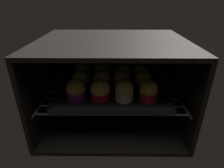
% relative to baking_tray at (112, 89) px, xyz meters
% --- Properties ---
extents(oven_cavity, '(0.59, 0.47, 0.37)m').
position_rel_baking_tray_xyz_m(oven_cavity, '(0.00, 0.06, 0.02)').
color(oven_cavity, black).
rests_on(oven_cavity, ground).
extents(oven_rack, '(0.55, 0.42, 0.01)m').
position_rel_baking_tray_xyz_m(oven_rack, '(0.00, 0.02, -0.01)').
color(oven_rack, '#4C494C').
rests_on(oven_rack, oven_cavity).
extents(baking_tray, '(0.44, 0.35, 0.02)m').
position_rel_baking_tray_xyz_m(baking_tray, '(0.00, 0.00, 0.00)').
color(baking_tray, black).
rests_on(baking_tray, oven_rack).
extents(muffin_row0_col0, '(0.07, 0.07, 0.08)m').
position_rel_baking_tray_xyz_m(muffin_row0_col0, '(-0.14, -0.09, 0.04)').
color(muffin_row0_col0, '#7A238C').
rests_on(muffin_row0_col0, baking_tray).
extents(muffin_row0_col1, '(0.07, 0.07, 0.08)m').
position_rel_baking_tray_xyz_m(muffin_row0_col1, '(-0.04, -0.09, 0.04)').
color(muffin_row0_col1, red).
rests_on(muffin_row0_col1, baking_tray).
extents(muffin_row0_col2, '(0.07, 0.07, 0.08)m').
position_rel_baking_tray_xyz_m(muffin_row0_col2, '(0.05, -0.09, 0.04)').
color(muffin_row0_col2, silver).
rests_on(muffin_row0_col2, baking_tray).
extents(muffin_row0_col3, '(0.07, 0.07, 0.08)m').
position_rel_baking_tray_xyz_m(muffin_row0_col3, '(0.14, -0.09, 0.04)').
color(muffin_row0_col3, red).
rests_on(muffin_row0_col3, baking_tray).
extents(muffin_row1_col0, '(0.07, 0.07, 0.08)m').
position_rel_baking_tray_xyz_m(muffin_row1_col0, '(-0.13, 0.00, 0.04)').
color(muffin_row1_col0, '#7A238C').
rests_on(muffin_row1_col0, baking_tray).
extents(muffin_row1_col1, '(0.07, 0.07, 0.09)m').
position_rel_baking_tray_xyz_m(muffin_row1_col1, '(-0.04, -0.00, 0.04)').
color(muffin_row1_col1, '#1928B7').
rests_on(muffin_row1_col1, baking_tray).
extents(muffin_row1_col2, '(0.07, 0.07, 0.08)m').
position_rel_baking_tray_xyz_m(muffin_row1_col2, '(0.04, 0.00, 0.04)').
color(muffin_row1_col2, '#1928B7').
rests_on(muffin_row1_col2, baking_tray).
extents(muffin_row1_col3, '(0.07, 0.07, 0.08)m').
position_rel_baking_tray_xyz_m(muffin_row1_col3, '(0.13, 0.00, 0.04)').
color(muffin_row1_col3, '#1928B7').
rests_on(muffin_row1_col3, baking_tray).
extents(muffin_row2_col0, '(0.08, 0.08, 0.08)m').
position_rel_baking_tray_xyz_m(muffin_row2_col0, '(-0.14, 0.09, 0.04)').
color(muffin_row2_col0, silver).
rests_on(muffin_row2_col0, baking_tray).
extents(muffin_row2_col1, '(0.07, 0.07, 0.09)m').
position_rel_baking_tray_xyz_m(muffin_row2_col1, '(-0.05, 0.09, 0.04)').
color(muffin_row2_col1, silver).
rests_on(muffin_row2_col1, baking_tray).
extents(muffin_row2_col2, '(0.07, 0.07, 0.08)m').
position_rel_baking_tray_xyz_m(muffin_row2_col2, '(0.05, 0.09, 0.04)').
color(muffin_row2_col2, '#1928B7').
rests_on(muffin_row2_col2, baking_tray).
extents(muffin_row2_col3, '(0.07, 0.07, 0.08)m').
position_rel_baking_tray_xyz_m(muffin_row2_col3, '(0.14, 0.09, 0.04)').
color(muffin_row2_col3, '#7A238C').
rests_on(muffin_row2_col3, baking_tray).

